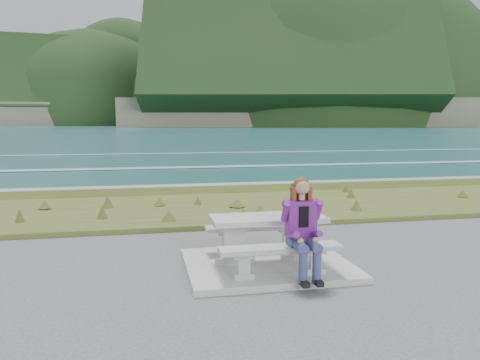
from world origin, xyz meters
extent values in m
cube|color=#ADADA7|center=(0.00, 0.00, 0.05)|extent=(2.60, 2.10, 0.10)
cube|color=#ADADA7|center=(-0.54, 0.00, 0.14)|extent=(0.62, 0.12, 0.08)
cube|color=#ADADA7|center=(-0.54, 0.00, 0.44)|extent=(0.34, 0.09, 0.51)
cube|color=#ADADA7|center=(-0.54, 0.00, 0.73)|extent=(0.62, 0.12, 0.08)
cube|color=#ADADA7|center=(0.54, 0.00, 0.14)|extent=(0.62, 0.12, 0.08)
cube|color=#ADADA7|center=(0.54, 0.00, 0.44)|extent=(0.34, 0.09, 0.51)
cube|color=#ADADA7|center=(0.54, 0.00, 0.73)|extent=(0.62, 0.12, 0.08)
cube|color=#ADADA7|center=(0.00, 0.00, 0.81)|extent=(1.80, 0.75, 0.08)
cube|color=#ADADA7|center=(-0.54, -0.70, 0.14)|extent=(0.30, 0.12, 0.08)
cube|color=#ADADA7|center=(-0.54, -0.70, 0.29)|extent=(0.17, 0.09, 0.22)
cube|color=#ADADA7|center=(-0.54, -0.70, 0.44)|extent=(0.30, 0.12, 0.08)
cube|color=#ADADA7|center=(0.54, -0.70, 0.14)|extent=(0.30, 0.12, 0.08)
cube|color=#ADADA7|center=(0.54, -0.70, 0.29)|extent=(0.17, 0.09, 0.22)
cube|color=#ADADA7|center=(0.54, -0.70, 0.44)|extent=(0.30, 0.12, 0.08)
cube|color=#ADADA7|center=(0.00, -0.70, 0.52)|extent=(1.80, 0.35, 0.07)
cube|color=#ADADA7|center=(-0.54, 0.70, 0.14)|extent=(0.30, 0.12, 0.08)
cube|color=#ADADA7|center=(-0.54, 0.70, 0.29)|extent=(0.17, 0.09, 0.22)
cube|color=#ADADA7|center=(-0.54, 0.70, 0.44)|extent=(0.30, 0.12, 0.08)
cube|color=#ADADA7|center=(0.54, 0.70, 0.14)|extent=(0.30, 0.12, 0.08)
cube|color=#ADADA7|center=(0.54, 0.70, 0.29)|extent=(0.17, 0.09, 0.22)
cube|color=#ADADA7|center=(0.54, 0.70, 0.44)|extent=(0.30, 0.12, 0.08)
cube|color=#ADADA7|center=(0.00, 0.70, 0.52)|extent=(1.80, 0.35, 0.07)
cube|color=#3B4B1C|center=(0.00, 5.00, 0.00)|extent=(160.00, 4.50, 0.22)
cube|color=#6C6451|center=(0.00, 7.90, 0.00)|extent=(160.00, 0.80, 2.20)
plane|color=#215C60|center=(0.00, 430.00, -1.80)|extent=(1600.00, 1600.00, 0.00)
cube|color=#B4C1C1|center=(0.00, 14.00, -1.74)|extent=(220.00, 3.00, 0.06)
cube|color=#B4C1C1|center=(0.00, 22.00, -1.74)|extent=(220.00, 2.00, 0.06)
cube|color=#B4C1C1|center=(0.00, 34.00, -1.74)|extent=(220.00, 1.40, 0.06)
cube|color=#B4C1C1|center=(0.00, 52.00, -1.74)|extent=(220.00, 1.00, 0.06)
cube|color=#6C6451|center=(130.00, 330.00, 7.20)|extent=(296.14, 193.70, 18.00)
ellipsoid|color=black|center=(130.00, 330.00, 10.20)|extent=(311.77, 210.10, 223.78)
cube|color=#6C6451|center=(320.00, 420.00, 7.20)|extent=(224.66, 148.06, 18.00)
ellipsoid|color=black|center=(320.00, 420.00, 10.20)|extent=(236.23, 161.33, 171.13)
cube|color=#6C6451|center=(-40.00, 440.00, 7.20)|extent=(201.55, 149.04, 18.00)
ellipsoid|color=black|center=(-40.00, 440.00, 10.20)|extent=(211.86, 162.91, 144.80)
cube|color=navy|center=(0.31, -0.92, 0.38)|extent=(0.38, 0.72, 0.57)
cube|color=#6D1D86|center=(0.31, -0.68, 0.94)|extent=(0.42, 0.24, 0.54)
sphere|color=tan|center=(0.31, -0.70, 1.41)|extent=(0.23, 0.23, 0.23)
sphere|color=#5E2C15|center=(0.31, -0.68, 1.42)|extent=(0.25, 0.25, 0.25)
camera|label=1|loc=(-1.90, -7.03, 2.35)|focal=35.00mm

